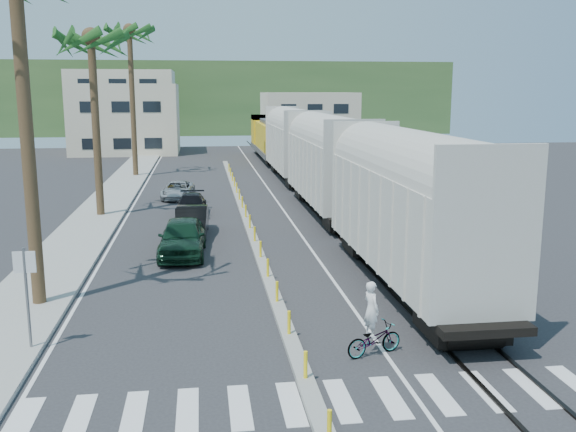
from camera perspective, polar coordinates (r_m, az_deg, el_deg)
The scene contains 16 objects.
ground at distance 17.47m, azimuth 1.01°, elevation -13.25°, with size 140.00×140.00×0.00m, color #28282B.
sidewalk at distance 41.79m, azimuth -15.97°, elevation 0.82°, with size 3.00×90.00×0.15m, color gray.
rails at distance 44.94m, azimuth 1.88°, elevation 1.87°, with size 1.56×100.00×0.06m.
median at distance 36.48m, azimuth -3.77°, elevation -0.21°, with size 0.45×60.00×0.85m.
crosswalk at distance 15.69m, azimuth 2.17°, elevation -16.20°, with size 14.00×2.20×0.01m, color silver.
lane_markings at distance 41.36m, azimuth -7.23°, elevation 0.95°, with size 9.42×90.00×0.01m.
freight_train at distance 43.64m, azimuth 2.11°, elevation 5.41°, with size 3.00×60.94×5.85m.
palm_trees at distance 39.02m, azimuth -16.72°, elevation 15.92°, with size 3.50×37.20×13.75m.
street_sign at distance 19.11m, azimuth -22.25°, elevation -5.64°, with size 0.60×0.08×3.00m.
buildings at distance 87.53m, azimuth -10.49°, elevation 9.01°, with size 38.00×27.00×10.00m.
hillside at distance 115.77m, azimuth -6.66°, elevation 10.38°, with size 80.00×20.00×12.00m, color #385628.
car_lead at distance 28.73m, azimuth -9.38°, elevation -1.88°, with size 2.16×4.97×1.67m, color black.
car_second at distance 32.67m, azimuth -8.54°, elevation -0.48°, with size 1.75×4.48×1.45m, color black.
car_third at distance 38.14m, azimuth -8.60°, elevation 0.99°, with size 1.84×4.27×1.23m, color black.
car_rear at distance 44.19m, azimuth -9.77°, elevation 2.29°, with size 2.36×4.37×1.16m, color #B3B6B9.
cyclist at distance 18.08m, azimuth 7.60°, elevation -10.22°, with size 1.69×2.10×2.12m.
Camera 1 is at (-2.45, -15.73, 7.18)m, focal length 40.00 mm.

